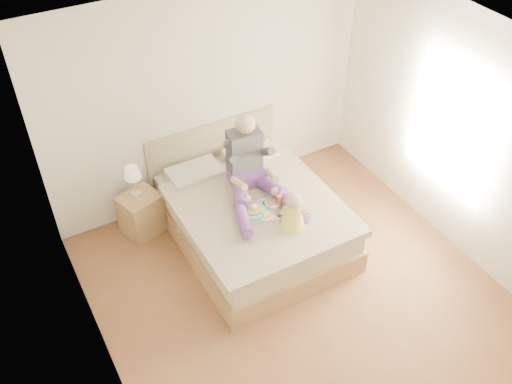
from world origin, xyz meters
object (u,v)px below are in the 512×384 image
tray (262,208)px  baby (293,212)px  adult (251,170)px  bed (251,215)px  nightstand (141,214)px

tray → baby: 0.42m
adult → baby: 0.75m
bed → nightstand: size_ratio=4.10×
bed → adult: 0.58m
nightstand → baby: (1.24, -1.32, 0.52)m
baby → nightstand: bearing=158.9°
bed → tray: size_ratio=3.73×
nightstand → adult: size_ratio=0.46×
adult → baby: size_ratio=2.63×
bed → baby: baby is taller
tray → baby: size_ratio=1.33×
nightstand → baby: baby is taller
bed → tray: bearing=-92.3°
nightstand → tray: 1.50m
tray → baby: baby is taller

